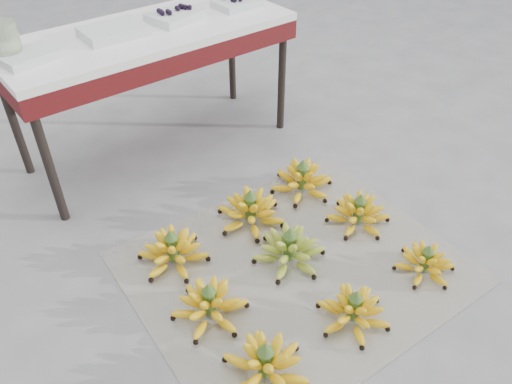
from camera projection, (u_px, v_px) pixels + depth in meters
ground at (292, 252)px, 2.09m from camera, size 60.00×60.00×0.00m
newspaper_mat at (295, 267)px, 2.02m from camera, size 1.32×1.13×0.01m
bunch_front_left at (265, 365)px, 1.60m from camera, size 0.30×0.30×0.18m
bunch_front_center at (353, 311)px, 1.78m from camera, size 0.29×0.29×0.16m
bunch_front_right at (425, 263)px, 1.97m from camera, size 0.25×0.25×0.14m
bunch_mid_left at (210, 305)px, 1.80m from camera, size 0.32×0.32×0.17m
bunch_mid_center at (289, 250)px, 2.01m from camera, size 0.30×0.30×0.18m
bunch_mid_right at (358, 214)px, 2.19m from camera, size 0.35×0.35×0.17m
bunch_back_left at (173, 251)px, 2.01m from camera, size 0.31×0.31×0.17m
bunch_back_center at (251, 211)px, 2.19m from camera, size 0.35×0.35×0.18m
bunch_back_right at (302, 180)px, 2.37m from camera, size 0.34×0.34×0.18m
vendor_table at (149, 44)px, 2.35m from camera, size 1.38×0.55×0.66m
tray_far_left at (29, 56)px, 2.01m from camera, size 0.25×0.20×0.04m
tray_left at (113, 31)px, 2.22m from camera, size 0.28×0.20×0.04m
tray_right at (175, 15)px, 2.38m from camera, size 0.28×0.23×0.06m
tray_far_right at (237, 3)px, 2.53m from camera, size 0.23×0.17×0.06m
glass_jar at (4, 41)px, 1.98m from camera, size 0.14×0.14×0.15m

